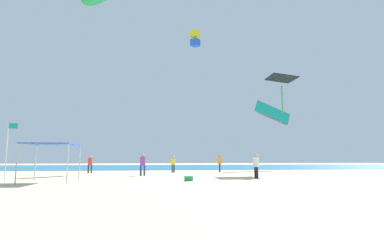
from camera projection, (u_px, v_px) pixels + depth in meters
name	position (u px, v px, depth m)	size (l,w,h in m)	color
ground	(190.00, 181.00, 19.88)	(110.00, 110.00, 0.10)	beige
ocean_strip	(172.00, 167.00, 47.46)	(110.00, 24.54, 0.03)	#1E6B93
canopy_tent	(51.00, 146.00, 19.05)	(2.94, 2.77, 2.40)	#B2B2B7
person_near_tent	(90.00, 163.00, 28.96)	(0.45, 0.41, 1.72)	#33384C
person_leftmost	(143.00, 163.00, 25.23)	(0.46, 0.44, 1.85)	#33384C
person_central	(220.00, 162.00, 31.11)	(0.44, 0.49, 1.84)	#33384C
person_rightmost	(173.00, 163.00, 30.21)	(0.40, 0.40, 1.67)	#33384C
person_far_shore	(256.00, 164.00, 22.25)	(0.43, 0.48, 1.81)	black
banner_flag	(8.00, 146.00, 19.02)	(0.61, 0.06, 3.70)	silver
cooler_box	(189.00, 178.00, 19.55)	(0.57, 0.37, 0.35)	#1E8C4C
kite_box_yellow	(195.00, 38.00, 43.17)	(1.51, 1.51, 2.25)	yellow
kite_diamond_black	(281.00, 80.00, 33.43)	(2.90, 2.91, 4.14)	black
kite_parafoil_teal	(273.00, 113.00, 39.80)	(5.16, 1.28, 3.15)	teal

